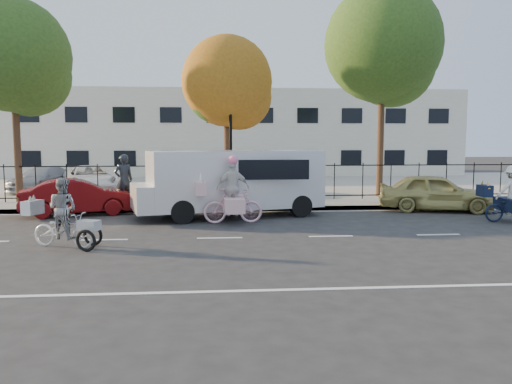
{
  "coord_description": "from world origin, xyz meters",
  "views": [
    {
      "loc": [
        -0.07,
        -13.06,
        2.6
      ],
      "look_at": [
        1.06,
        1.2,
        1.1
      ],
      "focal_mm": 35.0,
      "sensor_mm": 36.0,
      "label": 1
    }
  ],
  "objects": [
    {
      "name": "unicorn_bike",
      "position": [
        0.4,
        2.33,
        0.78
      ],
      "size": [
        2.11,
        1.47,
        2.12
      ],
      "rotation": [
        0.0,
        0.0,
        1.63
      ],
      "color": "#F1B8CB",
      "rests_on": "ground"
    },
    {
      "name": "white_van",
      "position": [
        0.45,
        3.83,
        1.23
      ],
      "size": [
        6.71,
        3.53,
        2.23
      ],
      "rotation": [
        0.0,
        0.0,
        0.26
      ],
      "color": "white",
      "rests_on": "ground"
    },
    {
      "name": "iron_fence",
      "position": [
        0.0,
        7.2,
        0.9
      ],
      "size": [
        58.0,
        0.06,
        1.5
      ],
      "primitive_type": null,
      "color": "black",
      "rests_on": "sidewalk"
    },
    {
      "name": "parking_lot",
      "position": [
        0.0,
        15.0,
        0.07
      ],
      "size": [
        60.0,
        15.6,
        0.15
      ],
      "primitive_type": "cube",
      "color": "#A8A399",
      "rests_on": "ground"
    },
    {
      "name": "tree_mid",
      "position": [
        0.54,
        8.01,
        4.83
      ],
      "size": [
        3.76,
        3.76,
        6.9
      ],
      "color": "#442D1D",
      "rests_on": "ground"
    },
    {
      "name": "lot_car_b",
      "position": [
        -5.92,
        10.52,
        0.78
      ],
      "size": [
        3.62,
        5.02,
        1.27
      ],
      "primitive_type": "imported",
      "rotation": [
        0.0,
        0.0,
        0.37
      ],
      "color": "white",
      "rests_on": "parking_lot"
    },
    {
      "name": "tree_east",
      "position": [
        7.19,
        8.26,
        6.42
      ],
      "size": [
        5.0,
        5.0,
        9.17
      ],
      "color": "#442D1D",
      "rests_on": "ground"
    },
    {
      "name": "ground",
      "position": [
        0.0,
        0.0,
        0.0
      ],
      "size": [
        120.0,
        120.0,
        0.0
      ],
      "primitive_type": "plane",
      "color": "#333334"
    },
    {
      "name": "street_sign",
      "position": [
        -1.85,
        6.8,
        1.42
      ],
      "size": [
        0.85,
        0.06,
        1.8
      ],
      "color": "black",
      "rests_on": "sidewalk"
    },
    {
      "name": "tree_west",
      "position": [
        -7.74,
        7.36,
        5.63
      ],
      "size": [
        4.39,
        4.39,
        8.04
      ],
      "color": "#442D1D",
      "rests_on": "ground"
    },
    {
      "name": "lot_car_a",
      "position": [
        -8.39,
        11.36,
        0.73
      ],
      "size": [
        2.65,
        4.3,
        1.16
      ],
      "primitive_type": "imported",
      "rotation": [
        0.0,
        0.0,
        -0.27
      ],
      "color": "#9E9FA6",
      "rests_on": "parking_lot"
    },
    {
      "name": "gold_sedan",
      "position": [
        7.92,
        4.5,
        0.68
      ],
      "size": [
        4.29,
        2.56,
        1.37
      ],
      "primitive_type": "imported",
      "rotation": [
        0.0,
        0.0,
        1.32
      ],
      "color": "tan",
      "rests_on": "ground"
    },
    {
      "name": "zebra_trike",
      "position": [
        -3.78,
        -0.81,
        0.65
      ],
      "size": [
        1.97,
        1.26,
        1.7
      ],
      "rotation": [
        0.0,
        0.0,
        1.23
      ],
      "color": "white",
      "rests_on": "ground"
    },
    {
      "name": "lot_car_c",
      "position": [
        1.58,
        9.53,
        0.75
      ],
      "size": [
        2.16,
        3.85,
        1.2
      ],
      "primitive_type": "imported",
      "rotation": [
        0.0,
        0.0,
        0.26
      ],
      "color": "#44454B",
      "rests_on": "parking_lot"
    },
    {
      "name": "lamppost",
      "position": [
        0.5,
        6.8,
        3.11
      ],
      "size": [
        0.36,
        0.36,
        4.33
      ],
      "color": "black",
      "rests_on": "sidewalk"
    },
    {
      "name": "sidewalk",
      "position": [
        0.0,
        6.1,
        0.07
      ],
      "size": [
        60.0,
        2.2,
        0.15
      ],
      "primitive_type": "cube",
      "color": "#A8A399",
      "rests_on": "ground"
    },
    {
      "name": "curb",
      "position": [
        0.0,
        5.05,
        0.07
      ],
      "size": [
        60.0,
        0.1,
        0.15
      ],
      "primitive_type": "cube",
      "color": "#A8A399",
      "rests_on": "ground"
    },
    {
      "name": "building",
      "position": [
        0.0,
        25.0,
        3.0
      ],
      "size": [
        34.0,
        10.0,
        6.0
      ],
      "primitive_type": "cube",
      "color": "silver",
      "rests_on": "ground"
    },
    {
      "name": "bull_bike",
      "position": [
        9.22,
        1.89,
        0.72
      ],
      "size": [
        1.93,
        1.32,
        1.8
      ],
      "rotation": [
        0.0,
        0.0,
        1.53
      ],
      "color": "#101A36",
      "rests_on": "ground"
    },
    {
      "name": "road_markings",
      "position": [
        0.0,
        0.0,
        0.01
      ],
      "size": [
        60.0,
        9.52,
        0.01
      ],
      "primitive_type": null,
      "color": "silver",
      "rests_on": "ground"
    },
    {
      "name": "pedestrian",
      "position": [
        -3.5,
        5.7,
        1.11
      ],
      "size": [
        0.84,
        0.73,
        1.92
      ],
      "primitive_type": "imported",
      "rotation": [
        0.0,
        0.0,
        3.62
      ],
      "color": "black",
      "rests_on": "sidewalk"
    },
    {
      "name": "red_sedan",
      "position": [
        -4.84,
        4.5,
        0.63
      ],
      "size": [
        4.03,
        2.33,
        1.26
      ],
      "primitive_type": "imported",
      "rotation": [
        0.0,
        0.0,
        1.85
      ],
      "color": "#590A0C",
      "rests_on": "ground"
    }
  ]
}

